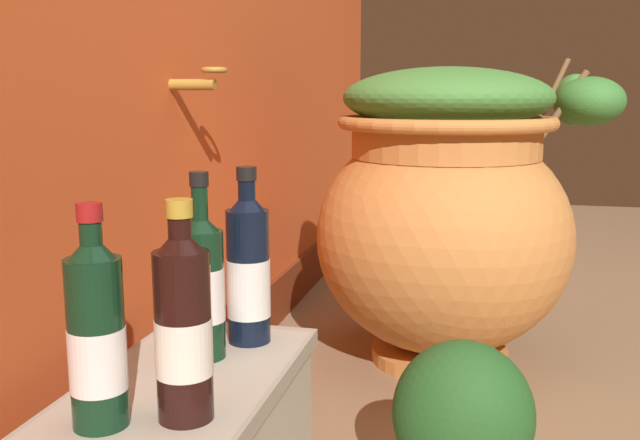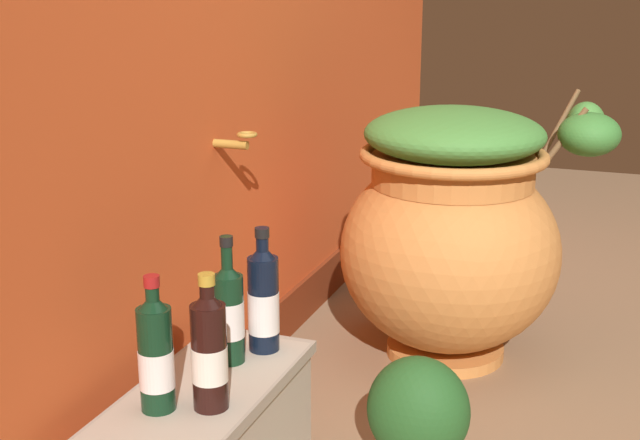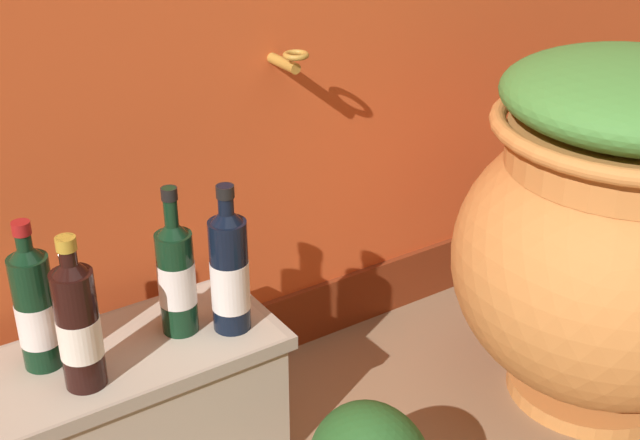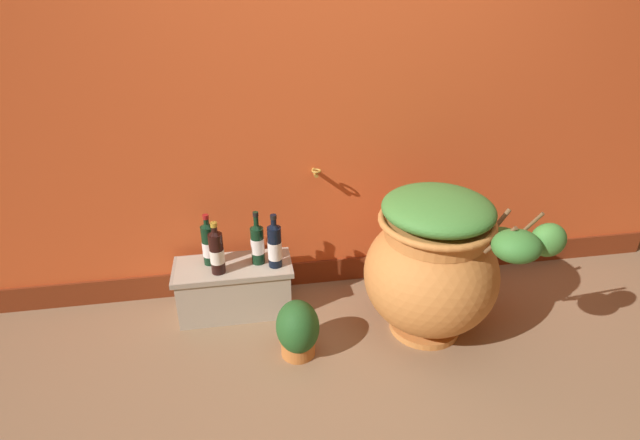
{
  "view_description": "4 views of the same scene",
  "coord_description": "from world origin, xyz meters",
  "px_view_note": "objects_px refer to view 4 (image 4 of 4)",
  "views": [
    {
      "loc": [
        -1.57,
        0.43,
        0.76
      ],
      "look_at": [
        -0.1,
        0.78,
        0.49
      ],
      "focal_mm": 39.78,
      "sensor_mm": 36.0,
      "label": 1
    },
    {
      "loc": [
        -2.19,
        0.02,
        1.21
      ],
      "look_at": [
        -0.11,
        0.8,
        0.58
      ],
      "focal_mm": 47.62,
      "sensor_mm": 36.0,
      "label": 2
    },
    {
      "loc": [
        -1.06,
        -0.48,
        1.3
      ],
      "look_at": [
        -0.2,
        0.81,
        0.52
      ],
      "focal_mm": 47.81,
      "sensor_mm": 36.0,
      "label": 3
    },
    {
      "loc": [
        -0.54,
        -1.52,
        1.8
      ],
      "look_at": [
        -0.15,
        0.81,
        0.6
      ],
      "focal_mm": 27.56,
      "sensor_mm": 36.0,
      "label": 4
    }
  ],
  "objects_px": {
    "wine_bottle_middle": "(209,243)",
    "wine_bottle_right": "(217,251)",
    "potted_shrub": "(298,330)",
    "terracotta_urn": "(434,262)",
    "wine_bottle_left": "(257,242)",
    "wine_bottle_back": "(275,244)"
  },
  "relations": [
    {
      "from": "terracotta_urn",
      "to": "wine_bottle_left",
      "type": "relative_size",
      "value": 2.72
    },
    {
      "from": "wine_bottle_middle",
      "to": "wine_bottle_left",
      "type": "bearing_deg",
      "value": -8.15
    },
    {
      "from": "wine_bottle_left",
      "to": "wine_bottle_right",
      "type": "bearing_deg",
      "value": -163.68
    },
    {
      "from": "terracotta_urn",
      "to": "wine_bottle_right",
      "type": "height_order",
      "value": "terracotta_urn"
    },
    {
      "from": "wine_bottle_left",
      "to": "wine_bottle_right",
      "type": "relative_size",
      "value": 1.04
    },
    {
      "from": "wine_bottle_back",
      "to": "potted_shrub",
      "type": "xyz_separation_m",
      "value": [
        0.07,
        -0.38,
        -0.3
      ]
    },
    {
      "from": "terracotta_urn",
      "to": "wine_bottle_right",
      "type": "relative_size",
      "value": 2.82
    },
    {
      "from": "wine_bottle_middle",
      "to": "wine_bottle_right",
      "type": "height_order",
      "value": "wine_bottle_right"
    },
    {
      "from": "wine_bottle_left",
      "to": "potted_shrub",
      "type": "relative_size",
      "value": 1.01
    },
    {
      "from": "wine_bottle_left",
      "to": "wine_bottle_middle",
      "type": "bearing_deg",
      "value": 171.85
    },
    {
      "from": "wine_bottle_right",
      "to": "potted_shrub",
      "type": "xyz_separation_m",
      "value": [
        0.39,
        -0.37,
        -0.3
      ]
    },
    {
      "from": "potted_shrub",
      "to": "wine_bottle_back",
      "type": "bearing_deg",
      "value": 100.79
    },
    {
      "from": "potted_shrub",
      "to": "wine_bottle_middle",
      "type": "bearing_deg",
      "value": 132.59
    },
    {
      "from": "wine_bottle_right",
      "to": "potted_shrub",
      "type": "height_order",
      "value": "wine_bottle_right"
    },
    {
      "from": "wine_bottle_right",
      "to": "potted_shrub",
      "type": "bearing_deg",
      "value": -43.52
    },
    {
      "from": "terracotta_urn",
      "to": "wine_bottle_back",
      "type": "height_order",
      "value": "terracotta_urn"
    },
    {
      "from": "wine_bottle_middle",
      "to": "wine_bottle_back",
      "type": "distance_m",
      "value": 0.37
    },
    {
      "from": "potted_shrub",
      "to": "wine_bottle_left",
      "type": "bearing_deg",
      "value": 110.9
    },
    {
      "from": "wine_bottle_back",
      "to": "potted_shrub",
      "type": "height_order",
      "value": "wine_bottle_back"
    },
    {
      "from": "wine_bottle_middle",
      "to": "potted_shrub",
      "type": "xyz_separation_m",
      "value": [
        0.44,
        -0.47,
        -0.29
      ]
    },
    {
      "from": "wine_bottle_right",
      "to": "wine_bottle_back",
      "type": "bearing_deg",
      "value": 2.75
    },
    {
      "from": "wine_bottle_back",
      "to": "wine_bottle_middle",
      "type": "bearing_deg",
      "value": 166.22
    }
  ]
}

